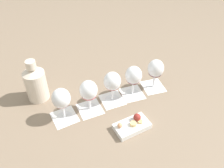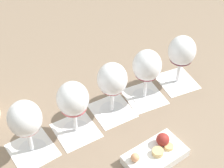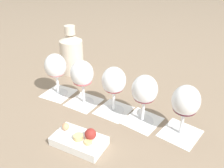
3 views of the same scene
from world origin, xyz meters
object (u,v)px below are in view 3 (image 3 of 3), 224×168
Objects in this scene: wine_glass_3 at (144,92)px; wine_glass_4 at (185,103)px; wine_glass_1 at (82,76)px; wine_glass_2 at (114,83)px; ceramic_vase at (72,53)px; wine_glass_0 at (56,68)px; snack_dish at (80,140)px.

wine_glass_3 is 1.00× the size of wine_glass_4.
wine_glass_1 is 1.00× the size of wine_glass_2.
wine_glass_1 is at bearing -85.51° from ceramic_vase.
wine_glass_0 is 0.75× the size of ceramic_vase.
wine_glass_0 is 1.00× the size of wine_glass_3.
wine_glass_4 is at bearing -3.03° from snack_dish.
wine_glass_3 reaches higher than snack_dish.
snack_dish is at bearing -98.76° from wine_glass_1.
wine_glass_1 and wine_glass_3 have the same top height.
ceramic_vase is (-0.28, 0.49, -0.02)m from wine_glass_4.
wine_glass_0 is 1.00× the size of wine_glass_1.
wine_glass_3 is 0.95× the size of snack_dish.
wine_glass_0 is 1.00× the size of wine_glass_4.
wine_glass_3 is 0.45m from ceramic_vase.
wine_glass_2 is 1.00× the size of wine_glass_4.
wine_glass_3 is 0.12m from wine_glass_4.
wine_glass_4 is (0.17, -0.16, 0.00)m from wine_glass_2.
wine_glass_2 is 0.35m from ceramic_vase.
wine_glass_1 is 0.23m from snack_dish.
snack_dish is at bearing 176.97° from wine_glass_4.
wine_glass_4 is at bearing -43.09° from wine_glass_2.
wine_glass_3 is at bearing 18.06° from snack_dish.
wine_glass_2 is (0.18, -0.15, 0.00)m from wine_glass_0.
wine_glass_3 is (0.17, -0.15, -0.00)m from wine_glass_1.
wine_glass_4 is (0.26, -0.23, -0.00)m from wine_glass_1.
snack_dish is (-0.29, 0.02, -0.09)m from wine_glass_4.
wine_glass_1 is 1.00× the size of wine_glass_3.
wine_glass_1 is at bearing 142.59° from wine_glass_2.
wine_glass_2 is 0.95× the size of snack_dish.
wine_glass_0 is 0.34m from wine_glass_3.
wine_glass_2 reaches higher than snack_dish.
wine_glass_0 and wine_glass_2 have the same top height.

